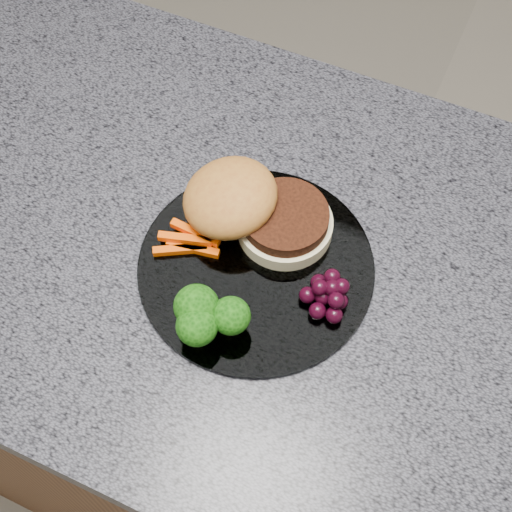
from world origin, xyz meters
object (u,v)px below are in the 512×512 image
(island_cabinet, at_px, (282,403))
(grape_bunch, at_px, (328,294))
(burger, at_px, (250,209))
(plate, at_px, (256,267))

(island_cabinet, distance_m, grape_bunch, 0.49)
(island_cabinet, height_order, burger, burger)
(island_cabinet, bearing_deg, burger, 157.51)
(burger, distance_m, grape_bunch, 0.13)
(plate, relative_size, burger, 1.33)
(island_cabinet, relative_size, burger, 6.14)
(burger, relative_size, grape_bunch, 3.55)
(island_cabinet, bearing_deg, grape_bunch, -31.17)
(grape_bunch, bearing_deg, burger, 153.74)
(burger, xyz_separation_m, grape_bunch, (0.12, -0.06, -0.01))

